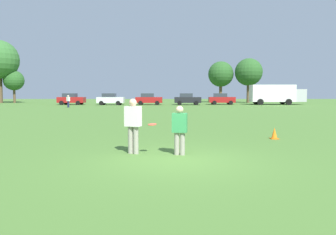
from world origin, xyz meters
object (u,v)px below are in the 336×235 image
(player_thrower, at_px, (133,123))
(parked_car_mid_left, at_px, (110,99))
(bystander_sideline_watcher, at_px, (68,101))
(parked_car_near_right, at_px, (221,99))
(parked_car_center, at_px, (149,99))
(parked_car_mid_right, at_px, (187,99))
(player_defender, at_px, (180,128))
(box_truck, at_px, (276,94))
(frisbee, at_px, (152,124))
(traffic_cone, at_px, (274,133))
(parked_car_near_left, at_px, (71,99))

(player_thrower, relative_size, parked_car_mid_left, 0.41)
(player_thrower, bearing_deg, bystander_sideline_watcher, 110.46)
(parked_car_mid_left, height_order, parked_car_near_right, same)
(parked_car_mid_left, bearing_deg, parked_car_center, 4.24)
(parked_car_mid_right, bearing_deg, parked_car_mid_left, -179.17)
(player_thrower, relative_size, parked_car_near_right, 0.41)
(player_defender, bearing_deg, box_truck, 67.03)
(player_thrower, relative_size, player_defender, 1.14)
(player_defender, bearing_deg, frisbee, -179.66)
(parked_car_near_right, bearing_deg, parked_car_mid_right, -168.19)
(parked_car_near_right, height_order, bystander_sideline_watcher, parked_car_near_right)
(traffic_cone, bearing_deg, player_defender, -140.79)
(player_thrower, bearing_deg, parked_car_center, 92.33)
(parked_car_near_left, relative_size, parked_car_mid_left, 1.00)
(parked_car_mid_left, bearing_deg, box_truck, 1.87)
(player_thrower, distance_m, frisbee, 0.66)
(frisbee, bearing_deg, parked_car_near_right, 77.10)
(parked_car_center, xyz_separation_m, bystander_sideline_watcher, (-10.05, -8.90, -0.02))
(traffic_cone, bearing_deg, parked_car_near_right, 83.24)
(player_defender, relative_size, traffic_cone, 3.18)
(parked_car_mid_left, bearing_deg, bystander_sideline_watcher, -115.54)
(parked_car_center, height_order, parked_car_near_right, same)
(player_defender, relative_size, parked_car_mid_right, 0.36)
(parked_car_center, relative_size, parked_car_near_right, 1.00)
(player_thrower, height_order, frisbee, player_thrower)
(parked_car_mid_right, bearing_deg, parked_car_center, 177.48)
(frisbee, xyz_separation_m, parked_car_near_left, (-14.69, 40.86, -0.03))
(player_defender, xyz_separation_m, parked_car_mid_left, (-9.11, 40.00, 0.07))
(parked_car_center, bearing_deg, bystander_sideline_watcher, -138.48)
(player_thrower, height_order, traffic_cone, player_thrower)
(parked_car_mid_left, relative_size, parked_car_center, 1.00)
(parked_car_near_left, xyz_separation_m, bystander_sideline_watcher, (2.39, -9.31, -0.02))
(parked_car_near_left, distance_m, parked_car_mid_right, 18.56)
(bystander_sideline_watcher, bearing_deg, parked_car_near_left, 104.41)
(parked_car_mid_left, height_order, parked_car_mid_right, same)
(traffic_cone, bearing_deg, bystander_sideline_watcher, 121.51)
(frisbee, height_order, bystander_sideline_watcher, bystander_sideline_watcher)
(bystander_sideline_watcher, bearing_deg, player_defender, -67.37)
(parked_car_near_left, height_order, parked_car_mid_right, same)
(parked_car_center, bearing_deg, player_defender, -85.62)
(parked_car_mid_right, xyz_separation_m, box_truck, (14.31, 0.69, 0.83))
(frisbee, distance_m, parked_car_near_left, 43.42)
(parked_car_near_right, bearing_deg, player_defender, -101.78)
(parked_car_near_left, xyz_separation_m, box_truck, (32.86, 0.01, 0.83))
(bystander_sideline_watcher, bearing_deg, parked_car_mid_left, 64.46)
(traffic_cone, xyz_separation_m, parked_car_near_right, (4.50, 37.99, 0.69))
(player_thrower, bearing_deg, player_defender, -8.53)
(box_truck, bearing_deg, parked_car_center, -178.83)
(box_truck, bearing_deg, bystander_sideline_watcher, -163.00)
(player_thrower, xyz_separation_m, parked_car_near_right, (10.09, 41.13, -0.06))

